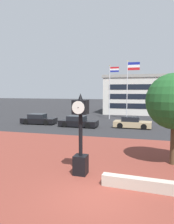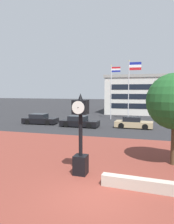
{
  "view_description": "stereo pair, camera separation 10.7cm",
  "coord_description": "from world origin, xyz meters",
  "px_view_note": "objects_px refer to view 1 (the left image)",
  "views": [
    {
      "loc": [
        1.94,
        -8.22,
        4.2
      ],
      "look_at": [
        -0.95,
        2.12,
        3.15
      ],
      "focal_mm": 35.13,
      "sensor_mm": 36.0,
      "label": 1
    },
    {
      "loc": [
        2.04,
        -8.19,
        4.2
      ],
      "look_at": [
        -0.95,
        2.12,
        3.15
      ],
      "focal_mm": 35.13,
      "sensor_mm": 36.0,
      "label": 2
    }
  ],
  "objects_px": {
    "flagpole_primary": "(110,88)",
    "flagpole_secondary": "(129,84)",
    "car_street_far": "(132,123)",
    "street_clock": "(81,138)",
    "car_street_near": "(78,122)",
    "car_street_mid": "(39,119)",
    "civic_building": "(165,94)"
  },
  "relations": [
    {
      "from": "car_street_mid",
      "to": "flagpole_primary",
      "type": "relative_size",
      "value": 0.56
    },
    {
      "from": "car_street_mid",
      "to": "flagpole_secondary",
      "type": "relative_size",
      "value": 0.52
    },
    {
      "from": "street_clock",
      "to": "car_street_mid",
      "type": "relative_size",
      "value": 0.92
    },
    {
      "from": "car_street_far",
      "to": "flagpole_primary",
      "type": "distance_m",
      "value": 8.86
    },
    {
      "from": "car_street_far",
      "to": "flagpole_secondary",
      "type": "distance_m",
      "value": 8.44
    },
    {
      "from": "flagpole_primary",
      "to": "flagpole_secondary",
      "type": "height_order",
      "value": "flagpole_secondary"
    },
    {
      "from": "street_clock",
      "to": "flagpole_secondary",
      "type": "bearing_deg",
      "value": 89.57
    },
    {
      "from": "civic_building",
      "to": "car_street_far",
      "type": "bearing_deg",
      "value": -104.01
    },
    {
      "from": "car_street_far",
      "to": "flagpole_primary",
      "type": "height_order",
      "value": "flagpole_primary"
    },
    {
      "from": "car_street_far",
      "to": "car_street_mid",
      "type": "bearing_deg",
      "value": -87.11
    },
    {
      "from": "car_street_near",
      "to": "civic_building",
      "type": "height_order",
      "value": "civic_building"
    },
    {
      "from": "street_clock",
      "to": "car_street_far",
      "type": "bearing_deg",
      "value": 85.0
    },
    {
      "from": "flagpole_secondary",
      "to": "civic_building",
      "type": "xyz_separation_m",
      "value": [
        5.88,
        12.4,
        -1.69
      ]
    },
    {
      "from": "car_street_near",
      "to": "flagpole_primary",
      "type": "xyz_separation_m",
      "value": [
        2.44,
        7.92,
        3.97
      ]
    },
    {
      "from": "flagpole_secondary",
      "to": "civic_building",
      "type": "distance_m",
      "value": 13.82
    },
    {
      "from": "car_street_near",
      "to": "car_street_far",
      "type": "bearing_deg",
      "value": 100.53
    },
    {
      "from": "car_street_near",
      "to": "car_street_mid",
      "type": "bearing_deg",
      "value": -96.06
    },
    {
      "from": "flagpole_primary",
      "to": "civic_building",
      "type": "height_order",
      "value": "flagpole_primary"
    },
    {
      "from": "street_clock",
      "to": "car_street_near",
      "type": "height_order",
      "value": "street_clock"
    },
    {
      "from": "flagpole_secondary",
      "to": "flagpole_primary",
      "type": "bearing_deg",
      "value": 180.0
    },
    {
      "from": "street_clock",
      "to": "car_street_mid",
      "type": "xyz_separation_m",
      "value": [
        -10.16,
        14.69,
        -1.31
      ]
    },
    {
      "from": "car_street_near",
      "to": "street_clock",
      "type": "bearing_deg",
      "value": 20.49
    },
    {
      "from": "car_street_near",
      "to": "flagpole_secondary",
      "type": "relative_size",
      "value": 0.53
    },
    {
      "from": "car_street_near",
      "to": "civic_building",
      "type": "distance_m",
      "value": 23.28
    },
    {
      "from": "car_street_mid",
      "to": "flagpole_primary",
      "type": "distance_m",
      "value": 11.4
    },
    {
      "from": "car_street_mid",
      "to": "civic_building",
      "type": "xyz_separation_m",
      "value": [
        16.51,
        19.53,
        2.92
      ]
    },
    {
      "from": "street_clock",
      "to": "civic_building",
      "type": "distance_m",
      "value": 34.84
    },
    {
      "from": "car_street_far",
      "to": "flagpole_primary",
      "type": "bearing_deg",
      "value": -149.88
    },
    {
      "from": "car_street_far",
      "to": "civic_building",
      "type": "distance_m",
      "value": 20.2
    },
    {
      "from": "car_street_near",
      "to": "car_street_mid",
      "type": "height_order",
      "value": "same"
    },
    {
      "from": "car_street_far",
      "to": "street_clock",
      "type": "bearing_deg",
      "value": -3.57
    },
    {
      "from": "car_street_mid",
      "to": "street_clock",
      "type": "bearing_deg",
      "value": 32.12
    }
  ]
}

